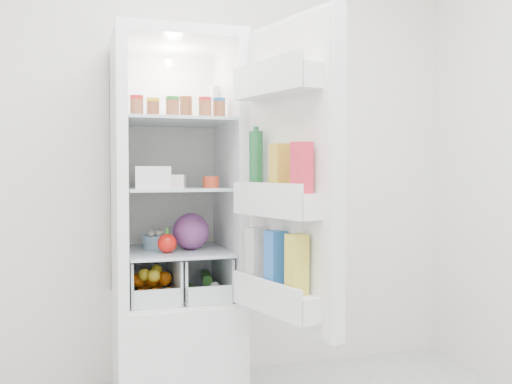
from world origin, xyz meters
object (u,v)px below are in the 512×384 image
object	(u,v)px
red_cabbage	(191,231)
fridge_door	(288,182)
mushroom_bowl	(156,242)
refrigerator	(174,264)

from	to	relation	value
red_cabbage	fridge_door	size ratio (longest dim) A/B	0.14
mushroom_bowl	fridge_door	xyz separation A→B (m)	(0.47, -0.65, 0.31)
mushroom_bowl	fridge_door	world-z (taller)	fridge_door
red_cabbage	mushroom_bowl	distance (m)	0.20
refrigerator	fridge_door	size ratio (longest dim) A/B	1.38
fridge_door	red_cabbage	bearing A→B (deg)	14.39
mushroom_bowl	fridge_door	distance (m)	0.86
refrigerator	fridge_door	bearing A→B (deg)	-58.83
refrigerator	red_cabbage	bearing A→B (deg)	-49.43
mushroom_bowl	fridge_door	size ratio (longest dim) A/B	0.10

